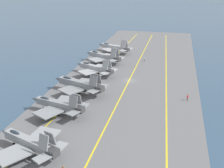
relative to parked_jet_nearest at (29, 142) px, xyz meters
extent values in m
plane|color=#334C66|center=(43.91, -11.83, -2.75)|extent=(2000.00, 2000.00, 0.00)
cube|color=slate|center=(43.91, -11.83, -2.55)|extent=(175.70, 43.60, 0.40)
cube|color=yellow|center=(43.91, -23.82, -2.35)|extent=(157.94, 8.56, 0.01)
cube|color=yellow|center=(43.91, -11.83, -2.35)|extent=(158.13, 0.36, 0.01)
cube|color=yellow|center=(43.91, 0.16, -2.35)|extent=(158.03, 6.55, 0.01)
cube|color=gray|center=(0.14, 0.38, 0.03)|extent=(5.41, 11.24, 1.61)
cone|color=#5B5E60|center=(2.40, 6.59, 0.03)|extent=(2.18, 2.55, 1.53)
cube|color=#38383A|center=(-2.18, -5.97, 0.03)|extent=(2.37, 2.37, 1.37)
ellipsoid|color=#232D38|center=(1.32, 3.63, 0.80)|extent=(1.78, 2.90, 0.89)
cube|color=gray|center=(-3.53, 1.31, -0.49)|extent=(7.66, 7.39, 0.28)
cube|color=gray|center=(3.54, -1.27, -0.49)|extent=(6.40, 5.51, 0.28)
cube|color=gray|center=(-2.55, -4.53, 2.26)|extent=(1.57, 2.32, 2.81)
cube|color=gray|center=(-0.96, -5.11, 2.26)|extent=(1.57, 2.32, 2.81)
cube|color=gray|center=(-4.09, -4.78, 0.03)|extent=(3.50, 3.26, 0.20)
cube|color=gray|center=(0.05, -6.29, 0.03)|extent=(3.13, 2.61, 0.20)
cylinder|color=#B2B2B7|center=(1.59, 4.35, -1.56)|extent=(0.16, 0.16, 1.58)
cylinder|color=black|center=(1.59, 4.35, -2.05)|extent=(0.41, 0.64, 0.60)
cylinder|color=#B2B2B7|center=(-1.32, -0.32, -1.56)|extent=(0.16, 0.16, 1.58)
cylinder|color=black|center=(-1.32, -0.32, -2.05)|extent=(0.41, 0.64, 0.60)
cylinder|color=#B2B2B7|center=(0.80, -1.09, -1.56)|extent=(0.16, 0.16, 1.58)
cylinder|color=black|center=(0.80, -1.09, -2.05)|extent=(0.41, 0.64, 0.60)
cube|color=gray|center=(16.74, 1.64, 0.19)|extent=(4.21, 11.59, 1.59)
cone|color=#5B5E60|center=(18.29, 8.16, 0.19)|extent=(1.97, 2.47, 1.51)
cube|color=#38383A|center=(15.15, -5.04, 0.19)|extent=(2.21, 2.24, 1.35)
ellipsoid|color=#232D38|center=(17.55, 5.05, 0.95)|extent=(1.50, 2.93, 0.87)
cube|color=gray|center=(13.11, 2.10, -0.32)|extent=(7.34, 7.04, 0.28)
cube|color=gray|center=(20.19, 0.42, -0.32)|extent=(5.74, 5.05, 0.28)
cube|color=gray|center=(14.63, -3.63, 2.33)|extent=(1.33, 2.32, 2.66)
cube|color=gray|center=(16.25, -4.02, 2.33)|extent=(1.33, 2.32, 2.66)
cube|color=gray|center=(13.13, -4.08, 0.19)|extent=(3.44, 3.11, 0.20)
cube|color=gray|center=(17.40, -5.09, 0.19)|extent=(2.92, 2.34, 0.20)
cylinder|color=#B2B2B7|center=(17.73, 5.81, -1.48)|extent=(0.16, 0.16, 1.75)
cylinder|color=black|center=(17.73, 5.81, -2.05)|extent=(0.35, 0.63, 0.60)
cylinder|color=#B2B2B7|center=(15.39, 0.76, -1.48)|extent=(0.16, 0.16, 1.75)
cylinder|color=black|center=(15.39, 0.76, -2.05)|extent=(0.35, 0.63, 0.60)
cylinder|color=#B2B2B7|center=(17.55, 0.24, -1.48)|extent=(0.16, 0.16, 1.75)
cylinder|color=black|center=(17.55, 0.24, -2.05)|extent=(0.35, 0.63, 0.60)
cube|color=gray|center=(30.72, 1.06, 0.39)|extent=(5.91, 12.83, 1.85)
cone|color=#5B5E60|center=(33.14, 8.17, 0.39)|extent=(2.45, 2.88, 1.76)
cube|color=#38383A|center=(28.25, -6.21, 0.39)|extent=(2.69, 2.67, 1.58)
ellipsoid|color=#232D38|center=(31.99, 4.78, 1.27)|extent=(1.98, 3.30, 1.02)
cube|color=gray|center=(27.15, 1.82, -0.21)|extent=(7.56, 7.62, 0.28)
cube|color=gray|center=(34.02, -0.52, -0.21)|extent=(5.84, 6.01, 0.28)
cube|color=gray|center=(27.78, -4.57, 2.78)|extent=(1.64, 2.60, 2.88)
cube|color=gray|center=(29.63, -5.20, 2.78)|extent=(1.64, 2.60, 2.88)
cube|color=gray|center=(26.22, -4.97, 0.39)|extent=(3.63, 3.49, 0.20)
cube|color=gray|center=(30.63, -6.46, 0.39)|extent=(3.14, 2.84, 0.20)
cylinder|color=#B2B2B7|center=(32.27, 5.61, -1.45)|extent=(0.16, 0.16, 1.82)
cylinder|color=black|center=(32.27, 5.61, -2.05)|extent=(0.40, 0.64, 0.60)
cylinder|color=#B2B2B7|center=(29.07, 0.24, -1.45)|extent=(0.16, 0.16, 1.82)
cylinder|color=black|center=(29.07, 0.24, -2.05)|extent=(0.40, 0.64, 0.60)
cylinder|color=#B2B2B7|center=(31.53, -0.59, -1.45)|extent=(0.16, 0.16, 1.82)
cylinder|color=black|center=(31.53, -0.59, -2.05)|extent=(0.40, 0.64, 0.60)
cube|color=#9EA3A8|center=(47.11, 1.07, 0.13)|extent=(6.48, 11.52, 1.61)
cone|color=#5B5E60|center=(50.04, 7.37, 0.13)|extent=(2.33, 2.69, 1.53)
cube|color=#38383A|center=(44.13, -5.38, 0.13)|extent=(2.49, 2.53, 1.36)
ellipsoid|color=#232D38|center=(48.64, 4.36, 0.89)|extent=(2.02, 3.01, 0.88)
cube|color=#9EA3A8|center=(43.83, 2.15, -0.39)|extent=(7.35, 7.33, 0.28)
cube|color=#9EA3A8|center=(50.06, -0.75, -0.39)|extent=(6.15, 6.07, 0.28)
cube|color=#9EA3A8|center=(43.90, -3.86, 2.40)|extent=(1.77, 2.43, 2.90)
cube|color=#9EA3A8|center=(45.43, -4.56, 2.40)|extent=(1.77, 2.43, 2.90)
cube|color=#9EA3A8|center=(42.33, -4.02, 0.13)|extent=(3.59, 3.46, 0.20)
cube|color=#9EA3A8|center=(46.33, -5.87, 0.13)|extent=(3.29, 2.90, 0.20)
cylinder|color=#B2B2B7|center=(48.98, 5.09, -1.51)|extent=(0.16, 0.16, 1.68)
cylinder|color=black|center=(48.98, 5.09, -2.05)|extent=(0.45, 0.64, 0.60)
cylinder|color=#B2B2B7|center=(45.59, 0.44, -1.51)|extent=(0.16, 0.16, 1.68)
cylinder|color=black|center=(45.59, 0.44, -2.05)|extent=(0.45, 0.64, 0.60)
cylinder|color=#B2B2B7|center=(47.62, -0.51, -1.51)|extent=(0.16, 0.16, 1.68)
cylinder|color=black|center=(47.62, -0.51, -2.05)|extent=(0.45, 0.64, 0.60)
cube|color=#93999E|center=(62.34, 2.05, 0.15)|extent=(7.15, 12.26, 1.75)
cone|color=#5B5E60|center=(65.58, 8.73, 0.15)|extent=(2.55, 2.90, 1.66)
cube|color=#38383A|center=(59.02, -4.79, 0.15)|extent=(2.71, 2.74, 1.49)
ellipsoid|color=#232D38|center=(64.03, 5.54, 0.98)|extent=(2.22, 3.22, 0.96)
cube|color=#93999E|center=(58.97, 3.20, -0.42)|extent=(7.62, 7.65, 0.28)
cube|color=#93999E|center=(65.33, 0.12, -0.42)|extent=(6.34, 6.50, 0.28)
cube|color=#93999E|center=(58.80, -3.14, 2.56)|extent=(1.90, 2.58, 3.04)
cube|color=#93999E|center=(60.45, -3.94, 2.56)|extent=(1.90, 2.58, 3.04)
cube|color=#93999E|center=(57.20, -3.33, 0.15)|extent=(3.69, 3.60, 0.20)
cube|color=#93999E|center=(61.30, -5.31, 0.15)|extent=(3.35, 3.09, 0.20)
cylinder|color=#B2B2B7|center=(64.41, 6.32, -1.54)|extent=(0.16, 0.16, 1.63)
cylinder|color=black|center=(64.41, 6.32, -2.05)|extent=(0.46, 0.64, 0.60)
cylinder|color=#B2B2B7|center=(60.67, 1.42, -1.54)|extent=(0.16, 0.16, 1.63)
cylinder|color=black|center=(60.67, 1.42, -2.05)|extent=(0.46, 0.64, 0.60)
cylinder|color=#B2B2B7|center=(62.87, 0.35, -1.54)|extent=(0.16, 0.16, 1.63)
cylinder|color=black|center=(62.87, 0.35, -2.05)|extent=(0.46, 0.64, 0.60)
cube|color=#A8AAAF|center=(78.22, 1.36, 0.09)|extent=(7.13, 12.13, 1.58)
cone|color=#5B5E60|center=(81.54, 8.00, 0.09)|extent=(2.42, 2.83, 1.50)
cube|color=#38383A|center=(74.83, -5.43, 0.09)|extent=(2.55, 2.66, 1.34)
ellipsoid|color=#232D38|center=(79.96, 4.84, 0.84)|extent=(2.17, 3.17, 0.87)
cube|color=#A8AAAF|center=(75.18, 2.40, -0.43)|extent=(7.23, 7.31, 0.28)
cube|color=#A8AAAF|center=(80.88, -0.45, -0.43)|extent=(5.88, 6.43, 0.28)
cube|color=#A8AAAF|center=(74.70, -3.82, 2.45)|extent=(1.94, 2.59, 3.11)
cube|color=#A8AAAF|center=(76.19, -4.56, 2.45)|extent=(1.94, 2.59, 3.11)
cube|color=#A8AAAF|center=(73.10, -3.99, 0.09)|extent=(3.69, 3.61, 0.20)
cube|color=#A8AAAF|center=(77.02, -5.94, 0.09)|extent=(3.37, 3.11, 0.20)
cylinder|color=#B2B2B7|center=(80.35, 5.61, -1.53)|extent=(0.16, 0.16, 1.65)
cylinder|color=black|center=(80.35, 5.61, -2.05)|extent=(0.47, 0.64, 0.60)
cylinder|color=#B2B2B7|center=(76.66, 0.70, -1.53)|extent=(0.16, 0.16, 1.65)
cylinder|color=black|center=(76.66, 0.70, -2.05)|extent=(0.47, 0.64, 0.60)
cylinder|color=#B2B2B7|center=(78.63, -0.29, -1.53)|extent=(0.16, 0.16, 1.65)
cylinder|color=black|center=(78.63, -0.29, -2.05)|extent=(0.47, 0.64, 0.60)
cube|color=brown|center=(-4.45, -8.80, -1.16)|extent=(0.28, 0.39, 0.61)
sphere|color=beige|center=(-4.45, -8.80, -0.72)|extent=(0.22, 0.22, 0.22)
sphere|color=brown|center=(-4.45, -8.80, -0.66)|extent=(0.24, 0.24, 0.24)
cylinder|color=#4C473D|center=(67.27, -14.06, -1.95)|extent=(0.24, 0.24, 0.81)
cube|color=white|center=(67.27, -14.06, -1.24)|extent=(0.42, 0.32, 0.59)
sphere|color=beige|center=(67.27, -14.06, -0.82)|extent=(0.22, 0.22, 0.22)
sphere|color=white|center=(67.27, -14.06, -0.76)|extent=(0.24, 0.24, 0.24)
cylinder|color=#383328|center=(32.10, -30.09, -1.94)|extent=(0.24, 0.24, 0.83)
cube|color=red|center=(32.10, -30.09, -1.24)|extent=(0.46, 0.43, 0.56)
sphere|color=#9E7051|center=(32.10, -30.09, -0.83)|extent=(0.22, 0.22, 0.22)
sphere|color=red|center=(32.10, -30.09, -0.77)|extent=(0.24, 0.24, 0.24)
camera|label=1|loc=(-41.02, -25.86, 29.53)|focal=45.00mm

